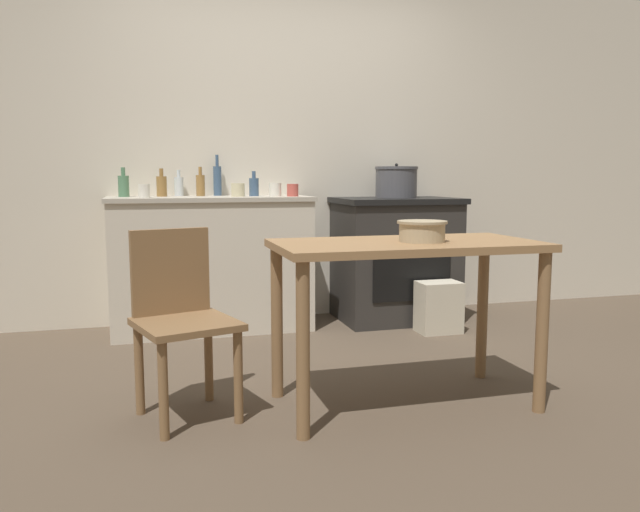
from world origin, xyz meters
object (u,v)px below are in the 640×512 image
at_px(stock_pot, 396,182).
at_px(cup_end_right, 238,190).
at_px(mixing_bowl_large, 422,230).
at_px(bottle_center_left, 254,186).
at_px(bottle_center, 179,186).
at_px(work_table, 406,267).
at_px(bottle_mid_left, 217,180).
at_px(stove, 395,259).
at_px(bottle_far_left, 162,186).
at_px(cup_mid_right, 275,190).
at_px(bottle_left, 200,185).
at_px(cup_right, 144,191).
at_px(cup_far_right, 293,190).
at_px(chair, 181,316).
at_px(bottle_center_right, 124,186).
at_px(flour_sack, 439,307).

xyz_separation_m(stock_pot, cup_end_right, (-1.19, -0.05, -0.05)).
bearing_deg(mixing_bowl_large, bottle_center_left, 104.72).
relative_size(mixing_bowl_large, bottle_center, 1.23).
relative_size(work_table, mixing_bowl_large, 5.29).
bearing_deg(bottle_mid_left, stove, -11.25).
height_order(bottle_center, cup_end_right, bottle_center).
bearing_deg(stove, bottle_far_left, 174.61).
distance_m(bottle_mid_left, cup_mid_right, 0.46).
height_order(stove, bottle_left, bottle_left).
relative_size(bottle_center, cup_right, 2.11).
bearing_deg(cup_far_right, cup_mid_right, 160.09).
xyz_separation_m(chair, bottle_left, (0.24, 1.70, 0.55)).
height_order(chair, bottle_mid_left, bottle_mid_left).
relative_size(stock_pot, cup_far_right, 3.71).
bearing_deg(bottle_center_right, chair, -80.58).
relative_size(stove, bottle_far_left, 4.74).
distance_m(flour_sack, stock_pot, 1.01).
distance_m(bottle_far_left, bottle_center_left, 0.63).
xyz_separation_m(bottle_center, cup_right, (-0.24, -0.32, -0.03)).
bearing_deg(cup_end_right, cup_far_right, -9.95).
bearing_deg(mixing_bowl_large, stock_pot, 71.19).
height_order(bottle_far_left, bottle_left, bottle_left).
distance_m(cup_mid_right, cup_end_right, 0.26).
xyz_separation_m(flour_sack, stock_pot, (-0.11, 0.53, 0.85)).
bearing_deg(flour_sack, cup_right, 168.18).
relative_size(stove, flour_sack, 2.59).
bearing_deg(cup_end_right, stove, -0.74).
xyz_separation_m(bottle_center_right, cup_mid_right, (1.01, -0.15, -0.03)).
bearing_deg(bottle_center_left, stock_pot, -1.05).
relative_size(work_table, cup_mid_right, 12.91).
bearing_deg(bottle_mid_left, work_table, -71.52).
xyz_separation_m(stock_pot, bottle_left, (-1.43, 0.12, -0.02)).
height_order(mixing_bowl_large, cup_end_right, cup_end_right).
bearing_deg(mixing_bowl_large, bottle_mid_left, 109.91).
distance_m(bottle_left, cup_far_right, 0.66).
distance_m(mixing_bowl_large, bottle_left, 2.06).
distance_m(flour_sack, bottle_center, 2.00).
distance_m(bottle_left, cup_end_right, 0.30).
bearing_deg(cup_right, work_table, -54.35).
distance_m(work_table, bottle_far_left, 2.12).
bearing_deg(bottle_far_left, flour_sack, -18.97).
height_order(bottle_far_left, cup_end_right, bottle_far_left).
relative_size(chair, stock_pot, 2.60).
distance_m(bottle_left, bottle_center_left, 0.38).
distance_m(stove, bottle_far_left, 1.76).
xyz_separation_m(bottle_mid_left, bottle_center, (-0.27, 0.01, -0.04)).
xyz_separation_m(flour_sack, mixing_bowl_large, (-0.71, -1.23, 0.65)).
xyz_separation_m(stock_pot, mixing_bowl_large, (-0.60, -1.76, -0.20)).
xyz_separation_m(stove, bottle_far_left, (-1.66, 0.16, 0.54)).
xyz_separation_m(stove, work_table, (-0.63, -1.66, 0.19)).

